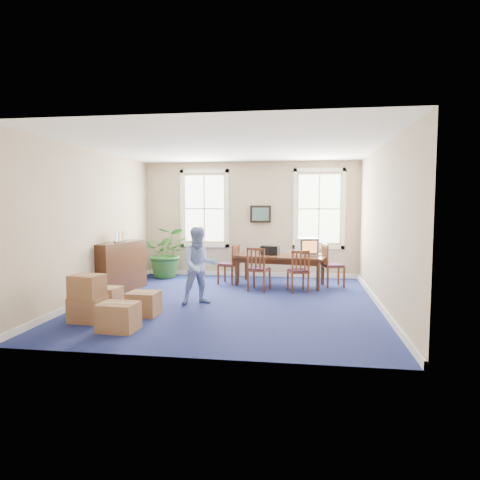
# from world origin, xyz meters

# --- Properties ---
(floor) EXTENTS (6.50, 6.50, 0.00)m
(floor) POSITION_xyz_m (0.00, 0.00, 0.00)
(floor) COLOR navy
(floor) RESTS_ON ground
(ceiling) EXTENTS (6.50, 6.50, 0.00)m
(ceiling) POSITION_xyz_m (0.00, 0.00, 3.20)
(ceiling) COLOR white
(ceiling) RESTS_ON ground
(wall_back) EXTENTS (6.50, 0.00, 6.50)m
(wall_back) POSITION_xyz_m (0.00, 3.25, 1.60)
(wall_back) COLOR tan
(wall_back) RESTS_ON ground
(wall_front) EXTENTS (6.50, 0.00, 6.50)m
(wall_front) POSITION_xyz_m (0.00, -3.25, 1.60)
(wall_front) COLOR tan
(wall_front) RESTS_ON ground
(wall_left) EXTENTS (0.00, 6.50, 6.50)m
(wall_left) POSITION_xyz_m (-3.00, 0.00, 1.60)
(wall_left) COLOR tan
(wall_left) RESTS_ON ground
(wall_right) EXTENTS (0.00, 6.50, 6.50)m
(wall_right) POSITION_xyz_m (3.00, 0.00, 1.60)
(wall_right) COLOR tan
(wall_right) RESTS_ON ground
(baseboard_back) EXTENTS (6.00, 0.04, 0.12)m
(baseboard_back) POSITION_xyz_m (0.00, 3.22, 0.06)
(baseboard_back) COLOR white
(baseboard_back) RESTS_ON ground
(baseboard_left) EXTENTS (0.04, 6.50, 0.12)m
(baseboard_left) POSITION_xyz_m (-2.97, 0.00, 0.06)
(baseboard_left) COLOR white
(baseboard_left) RESTS_ON ground
(baseboard_right) EXTENTS (0.04, 6.50, 0.12)m
(baseboard_right) POSITION_xyz_m (2.97, 0.00, 0.06)
(baseboard_right) COLOR white
(baseboard_right) RESTS_ON ground
(window_left) EXTENTS (1.40, 0.12, 2.20)m
(window_left) POSITION_xyz_m (-1.30, 3.23, 1.90)
(window_left) COLOR white
(window_left) RESTS_ON ground
(window_right) EXTENTS (1.40, 0.12, 2.20)m
(window_right) POSITION_xyz_m (1.90, 3.23, 1.90)
(window_right) COLOR white
(window_right) RESTS_ON ground
(wall_picture) EXTENTS (0.58, 0.06, 0.48)m
(wall_picture) POSITION_xyz_m (0.30, 3.20, 1.75)
(wall_picture) COLOR black
(wall_picture) RESTS_ON ground
(conference_table) EXTENTS (2.37, 1.38, 0.76)m
(conference_table) POSITION_xyz_m (0.91, 2.03, 0.38)
(conference_table) COLOR #442614
(conference_table) RESTS_ON ground
(crt_tv) EXTENTS (0.62, 0.64, 0.44)m
(crt_tv) POSITION_xyz_m (1.57, 2.08, 0.98)
(crt_tv) COLOR #B7B7BC
(crt_tv) RESTS_ON conference_table
(game_console) EXTENTS (0.14, 0.17, 0.04)m
(game_console) POSITION_xyz_m (1.87, 2.03, 0.78)
(game_console) COLOR white
(game_console) RESTS_ON conference_table
(equipment_bag) EXTENTS (0.49, 0.37, 0.22)m
(equipment_bag) POSITION_xyz_m (0.66, 2.08, 0.87)
(equipment_bag) COLOR black
(equipment_bag) RESTS_ON conference_table
(chair_near_left) EXTENTS (0.56, 0.56, 1.03)m
(chair_near_left) POSITION_xyz_m (0.45, 1.27, 0.52)
(chair_near_left) COLOR maroon
(chair_near_left) RESTS_ON ground
(chair_near_right) EXTENTS (0.55, 0.55, 0.98)m
(chair_near_right) POSITION_xyz_m (1.36, 1.27, 0.49)
(chair_near_right) COLOR maroon
(chair_near_right) RESTS_ON ground
(chair_end_left) EXTENTS (0.56, 0.56, 1.00)m
(chair_end_left) POSITION_xyz_m (-0.41, 2.03, 0.50)
(chair_end_left) COLOR maroon
(chair_end_left) RESTS_ON ground
(chair_end_right) EXTENTS (0.58, 0.58, 1.06)m
(chair_end_right) POSITION_xyz_m (2.22, 2.03, 0.53)
(chair_end_right) COLOR maroon
(chair_end_right) RESTS_ON ground
(man) EXTENTS (0.95, 0.87, 1.58)m
(man) POSITION_xyz_m (-0.61, -0.23, 0.79)
(man) COLOR #849DD5
(man) RESTS_ON ground
(credenza) EXTENTS (0.77, 1.61, 1.22)m
(credenza) POSITION_xyz_m (-2.75, 0.73, 0.61)
(credenza) COLOR #442614
(credenza) RESTS_ON ground
(brochure_rack) EXTENTS (0.31, 0.60, 0.27)m
(brochure_rack) POSITION_xyz_m (-2.73, 0.73, 1.35)
(brochure_rack) COLOR #99999E
(brochure_rack) RESTS_ON credenza
(potted_plant) EXTENTS (1.34, 1.19, 1.40)m
(potted_plant) POSITION_xyz_m (-2.24, 2.66, 0.70)
(potted_plant) COLOR #275C22
(potted_plant) RESTS_ON ground
(cardboard_boxes) EXTENTS (1.61, 1.61, 0.87)m
(cardboard_boxes) POSITION_xyz_m (-2.02, -1.68, 0.43)
(cardboard_boxes) COLOR #946643
(cardboard_boxes) RESTS_ON ground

